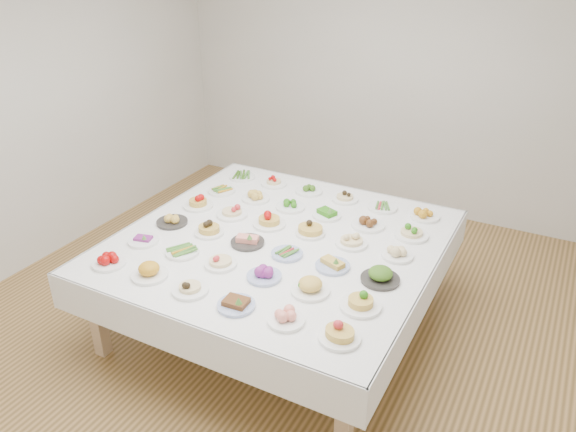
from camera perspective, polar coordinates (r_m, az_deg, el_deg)
The scene contains 38 objects.
room_envelope at distance 3.85m, azimuth -0.74°, elevation 12.01°, with size 5.02×5.02×2.81m.
display_table at distance 4.27m, azimuth -0.95°, elevation -3.12°, with size 2.32×2.32×0.75m.
dish_0 at distance 4.10m, azimuth -17.77°, elevation -4.26°, with size 0.23×0.23×0.10m.
dish_1 at distance 3.88m, azimuth -13.94°, elevation -5.27°, with size 0.24×0.24×0.13m.
dish_2 at distance 3.67m, azimuth -9.96°, elevation -6.81°, with size 0.24×0.24×0.13m.
dish_3 at distance 3.50m, azimuth -5.31°, elevation -8.58°, with size 0.24×0.24×0.11m.
dish_4 at distance 3.37m, azimuth -0.21°, elevation -10.11°, with size 0.22×0.22×0.10m.
dish_5 at distance 3.24m, azimuth 5.31°, elevation -11.31°, with size 0.25×0.24×0.16m.
dish_6 at distance 4.32m, azimuth -14.50°, elevation -2.22°, with size 0.23×0.23×0.09m.
dish_7 at distance 4.11m, azimuth -10.70°, elevation -3.44°, with size 0.26×0.24×0.06m.
dish_8 at distance 3.91m, azimuth -6.89°, elevation -4.33°, with size 0.22×0.22×0.12m.
dish_9 at distance 3.76m, azimuth -2.45°, elevation -5.73°, with size 0.23×0.23×0.10m.
dish_10 at distance 3.61m, azimuth 2.29°, elevation -6.88°, with size 0.25×0.25×0.14m.
dish_11 at distance 3.50m, azimuth 7.41°, elevation -8.37°, with size 0.26×0.26×0.14m.
dish_12 at distance 4.53m, azimuth -11.73°, elevation -0.28°, with size 0.24×0.24×0.10m.
dish_13 at distance 4.32m, azimuth -8.04°, elevation -1.02°, with size 0.22×0.22×0.14m.
dish_14 at distance 4.16m, azimuth -4.14°, elevation -2.33°, with size 0.25×0.25×0.11m.
dish_15 at distance 4.02m, azimuth -0.11°, elevation -3.76°, with size 0.22×0.22×0.05m.
dish_16 at distance 3.88m, azimuth 4.57°, elevation -4.74°, with size 0.24×0.24×0.10m.
dish_17 at distance 3.76m, azimuth 9.40°, elevation -5.62°, with size 0.26×0.26×0.15m.
dish_18 at distance 4.76m, azimuth -9.15°, elevation 1.66°, with size 0.25×0.25×0.15m.
dish_19 at distance 4.57m, azimuth -5.74°, elevation 0.84°, with size 0.29×0.29×0.15m.
dish_20 at distance 4.40m, azimuth -1.93°, elevation -0.07°, with size 0.26×0.26×0.16m.
dish_21 at distance 4.27m, azimuth 2.29°, elevation -1.08°, with size 0.22×0.22×0.14m.
dish_22 at distance 4.16m, azimuth 6.49°, elevation -2.18°, with size 0.24×0.24×0.13m.
dish_23 at distance 4.06m, azimuth 11.07°, elevation -3.56°, with size 0.22×0.22×0.10m.
dish_24 at distance 5.03m, azimuth -6.76°, elevation 2.66°, with size 0.24×0.24×0.05m.
dish_25 at distance 4.84m, azimuth -3.30°, elevation 2.19°, with size 0.24×0.24×0.11m.
dish_26 at distance 4.68m, azimuth 0.24°, elevation 1.29°, with size 0.24×0.24×0.10m.
dish_27 at distance 4.55m, azimuth 3.98°, elevation 0.47°, with size 0.23×0.23×0.11m.
dish_28 at distance 4.44m, azimuth 8.15°, elevation -0.50°, with size 0.26×0.26×0.11m.
dish_29 at distance 4.34m, azimuth 12.49°, elevation -1.21°, with size 0.25×0.25×0.15m.
dish_30 at distance 5.30m, azimuth -4.68°, elevation 4.13°, with size 0.27×0.25×0.06m.
dish_31 at distance 5.12m, azimuth -1.45°, elevation 3.68°, with size 0.23×0.23×0.12m.
dish_32 at distance 4.98m, azimuth 2.13°, elevation 2.77°, with size 0.24×0.24×0.09m.
dish_33 at distance 4.84m, azimuth 5.81°, elevation 2.20°, with size 0.23×0.23×0.13m.
dish_34 at distance 4.75m, azimuth 9.56°, elevation 0.97°, with size 0.24×0.24×0.05m.
dish_35 at distance 4.66m, azimuth 13.76°, elevation 0.37°, with size 0.24×0.24×0.11m.
Camera 1 is at (1.79, -3.26, 2.82)m, focal length 35.00 mm.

